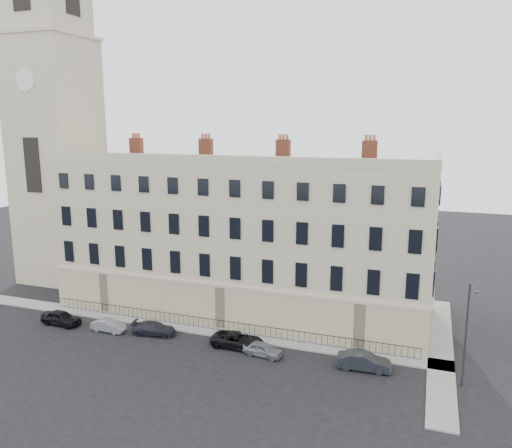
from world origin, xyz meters
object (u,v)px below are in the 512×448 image
Objects in this scene: streetlamp at (467,330)px; car_c at (154,328)px; car_e at (263,349)px; car_d at (238,340)px; car_a at (61,318)px; car_b at (109,326)px; car_f at (364,361)px.

car_c is at bearing -165.91° from streetlamp.
car_d is at bearing 79.41° from car_e.
streetlamp is (25.46, -0.43, 3.67)m from car_c.
car_b is at bearing -85.33° from car_a.
car_f is 0.54× the size of streetlamp.
car_b is (5.10, 0.21, -0.14)m from car_a.
car_c is 1.20× the size of car_e.
car_c is at bearing 93.14° from car_e.
car_c reaches higher than car_e.
streetlamp reaches higher than car_d.
car_e is (19.82, 0.26, -0.11)m from car_a.
streetlamp is (17.49, -0.53, 3.62)m from car_d.
car_d is 0.59× the size of streetlamp.
streetlamp reaches higher than car_c.
car_e is (14.72, 0.05, 0.03)m from car_b.
car_d is 1.10× the size of car_f.
car_a is 1.00× the size of car_c.
car_f is 7.84m from streetlamp.
car_a is 1.22× the size of car_b.
car_c is (4.23, 0.74, 0.04)m from car_b.
car_a is 17.34m from car_d.
car_e is at bearing 89.53° from car_f.
car_b is 4.30m from car_c.
streetlamp is at bearing -82.12° from car_e.
car_b is at bearing 91.27° from car_c.
car_c reaches higher than car_b.
car_e is at bearing -102.40° from car_c.
streetlamp is at bearing -88.70° from car_b.
car_d reaches higher than car_b.
car_a reaches higher than car_d.
streetlamp reaches higher than car_a.
car_d is (7.98, 0.10, 0.05)m from car_c.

